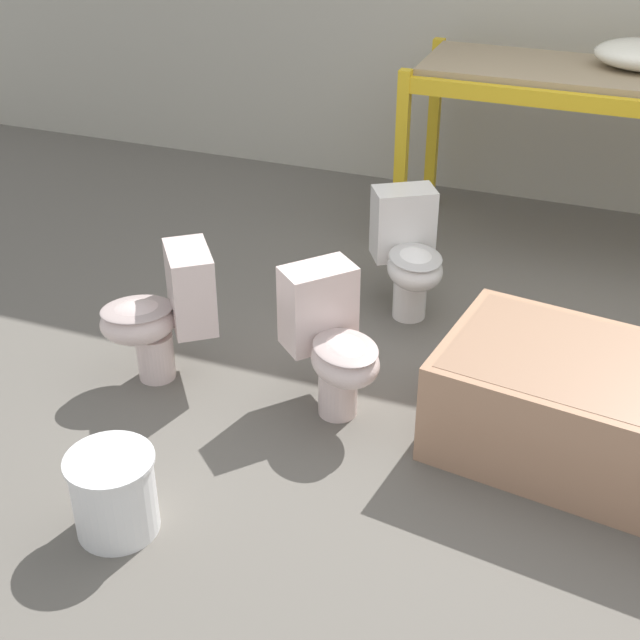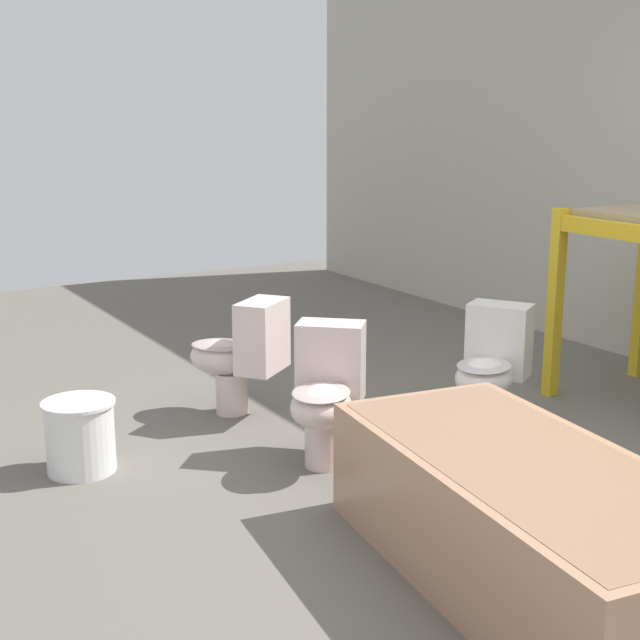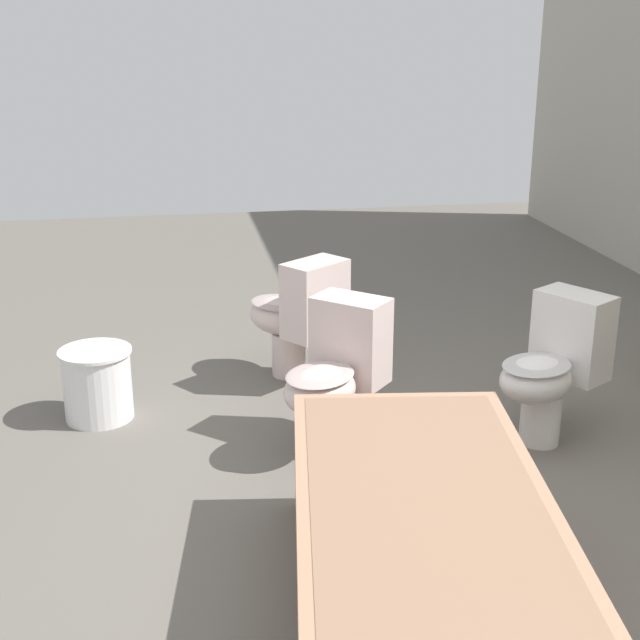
% 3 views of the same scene
% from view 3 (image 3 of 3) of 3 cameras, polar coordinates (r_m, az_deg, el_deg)
% --- Properties ---
extents(ground_plane, '(12.00, 12.00, 0.00)m').
position_cam_3_polar(ground_plane, '(3.48, 13.42, -13.56)').
color(ground_plane, '#666059').
extents(bathtub_main, '(1.77, 1.00, 0.48)m').
position_cam_3_polar(bathtub_main, '(2.78, 6.76, -15.47)').
color(bathtub_main, tan).
rests_on(bathtub_main, ground_plane).
extents(toilet_near, '(0.54, 0.62, 0.67)m').
position_cam_3_polar(toilet_near, '(4.11, 14.69, -2.75)').
color(toilet_near, white).
rests_on(toilet_near, ground_plane).
extents(toilet_far, '(0.62, 0.57, 0.67)m').
position_cam_3_polar(toilet_far, '(4.66, -1.52, 0.45)').
color(toilet_far, silver).
rests_on(toilet_far, ground_plane).
extents(toilet_extra, '(0.61, 0.59, 0.67)m').
position_cam_3_polar(toilet_extra, '(3.89, 0.96, -3.34)').
color(toilet_extra, silver).
rests_on(toilet_extra, ground_plane).
extents(bucket_white, '(0.34, 0.34, 0.35)m').
position_cam_3_polar(bucket_white, '(4.38, -14.06, -3.90)').
color(bucket_white, white).
rests_on(bucket_white, ground_plane).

